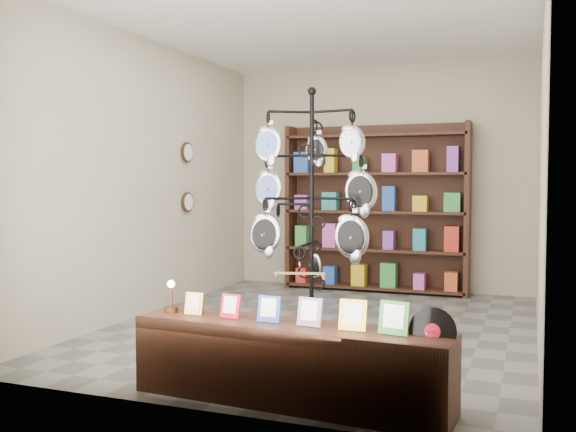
# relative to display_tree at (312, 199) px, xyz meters

# --- Properties ---
(ground) EXTENTS (5.00, 5.00, 0.00)m
(ground) POSITION_rel_display_tree_xyz_m (-0.17, 0.83, -1.30)
(ground) COLOR slate
(ground) RESTS_ON ground
(room_envelope) EXTENTS (5.00, 5.00, 5.00)m
(room_envelope) POSITION_rel_display_tree_xyz_m (-0.17, 0.83, 0.55)
(room_envelope) COLOR #B8AF94
(room_envelope) RESTS_ON ground
(display_tree) EXTENTS (1.15, 1.10, 2.25)m
(display_tree) POSITION_rel_display_tree_xyz_m (0.00, 0.00, 0.00)
(display_tree) COLOR black
(display_tree) RESTS_ON ground
(front_shelf) EXTENTS (2.14, 0.57, 0.75)m
(front_shelf) POSITION_rel_display_tree_xyz_m (0.30, -1.35, -1.03)
(front_shelf) COLOR black
(front_shelf) RESTS_ON ground
(back_shelving) EXTENTS (2.42, 0.36, 2.20)m
(back_shelving) POSITION_rel_display_tree_xyz_m (-0.17, 3.13, -0.27)
(back_shelving) COLOR black
(back_shelving) RESTS_ON ground
(wall_clocks) EXTENTS (0.03, 0.24, 0.84)m
(wall_clocks) POSITION_rel_display_tree_xyz_m (-2.14, 1.63, 0.20)
(wall_clocks) COLOR black
(wall_clocks) RESTS_ON ground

